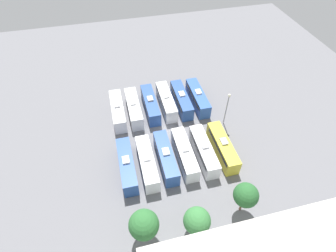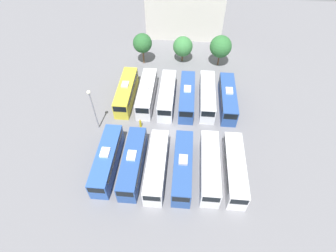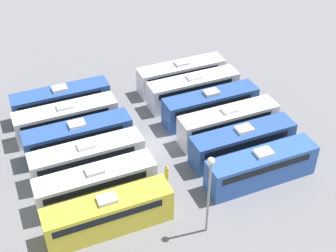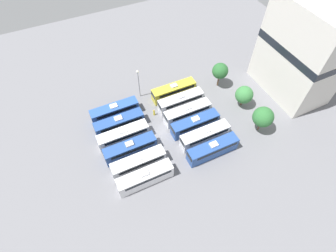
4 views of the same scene
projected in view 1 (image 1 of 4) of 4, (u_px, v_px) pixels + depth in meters
name	position (u px, v px, depth m)	size (l,w,h in m)	color
ground_plane	(166.00, 133.00, 54.10)	(108.84, 108.84, 0.00)	slate
bus_0	(198.00, 97.00, 59.05)	(2.55, 10.72, 3.56)	#2D56A8
bus_1	(182.00, 100.00, 58.57)	(2.55, 10.72, 3.56)	#284C93
bus_2	(166.00, 101.00, 58.20)	(2.55, 10.72, 3.56)	silver
bus_3	(150.00, 104.00, 57.48)	(2.55, 10.72, 3.56)	#284C93
bus_4	(134.00, 108.00, 56.66)	(2.55, 10.72, 3.56)	silver
bus_5	(118.00, 110.00, 56.12)	(2.55, 10.72, 3.56)	silver
bus_6	(223.00, 147.00, 49.27)	(2.55, 10.72, 3.56)	gold
bus_7	(204.00, 151.00, 48.68)	(2.55, 10.72, 3.56)	silver
bus_8	(185.00, 154.00, 48.21)	(2.55, 10.72, 3.56)	silver
bus_9	(166.00, 157.00, 47.65)	(2.55, 10.72, 3.56)	#284C93
bus_10	(147.00, 163.00, 46.82)	(2.55, 10.72, 3.56)	silver
bus_11	(127.00, 165.00, 46.42)	(2.55, 10.72, 3.56)	#284C93
worker_person	(194.00, 128.00, 53.83)	(0.36, 0.36, 1.80)	gold
light_pole	(227.00, 104.00, 52.10)	(0.60, 0.60, 7.97)	gray
tree_0	(246.00, 195.00, 39.28)	(3.84, 3.84, 6.58)	brown
tree_1	(197.00, 221.00, 37.84)	(4.06, 4.06, 5.45)	brown
tree_2	(144.00, 225.00, 36.53)	(4.37, 4.37, 6.51)	brown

